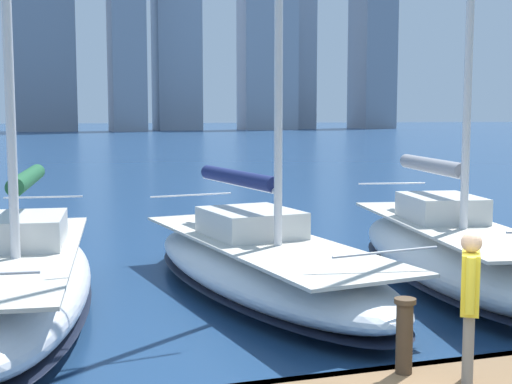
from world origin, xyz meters
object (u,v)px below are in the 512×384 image
Objects in this scene: sailboat_grey at (449,250)px; sailboat_forest at (22,279)px; sailboat_navy at (261,262)px; mooring_post at (404,334)px; person_yellow_shirt at (470,293)px.

sailboat_forest reaches higher than sailboat_grey.
sailboat_navy reaches higher than sailboat_grey.
mooring_post is (4.34, 5.82, 0.31)m from sailboat_grey.
sailboat_navy reaches higher than person_yellow_shirt.
sailboat_forest is at bearing 0.02° from sailboat_grey.
mooring_post is (0.28, 6.38, 0.42)m from sailboat_navy.
sailboat_navy reaches higher than mooring_post.
sailboat_forest reaches higher than mooring_post.
sailboat_forest reaches higher than person_yellow_shirt.
sailboat_grey is at bearing -179.98° from sailboat_forest.
sailboat_navy is at bearing -87.86° from person_yellow_shirt.
person_yellow_shirt is at bearing 127.93° from sailboat_forest.
sailboat_grey is 12.97× the size of mooring_post.
person_yellow_shirt is (-4.92, 6.31, 0.91)m from sailboat_forest.
sailboat_grey is 0.99× the size of sailboat_navy.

